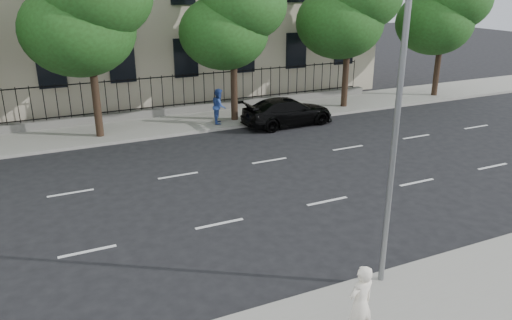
% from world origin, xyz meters
% --- Properties ---
extents(ground, '(120.00, 120.00, 0.00)m').
position_xyz_m(ground, '(0.00, 0.00, 0.00)').
color(ground, black).
rests_on(ground, ground).
extents(far_sidewalk, '(60.00, 4.00, 0.15)m').
position_xyz_m(far_sidewalk, '(0.00, 14.00, 0.07)').
color(far_sidewalk, gray).
rests_on(far_sidewalk, ground).
extents(lane_markings, '(49.60, 4.62, 0.01)m').
position_xyz_m(lane_markings, '(0.00, 4.75, 0.01)').
color(lane_markings, silver).
rests_on(lane_markings, ground).
extents(iron_fence, '(30.00, 0.50, 2.20)m').
position_xyz_m(iron_fence, '(0.00, 15.70, 0.65)').
color(iron_fence, slate).
rests_on(iron_fence, far_sidewalk).
extents(street_light, '(0.25, 3.32, 8.05)m').
position_xyz_m(street_light, '(2.50, -1.77, 5.15)').
color(street_light, slate).
rests_on(street_light, near_sidewalk).
extents(tree_d, '(5.34, 4.94, 8.84)m').
position_xyz_m(tree_d, '(5.04, 13.36, 5.84)').
color(tree_d, '#382619').
rests_on(tree_d, far_sidewalk).
extents(tree_f, '(5.52, 5.12, 9.01)m').
position_xyz_m(tree_f, '(19.04, 13.36, 5.88)').
color(tree_f, '#382619').
rests_on(tree_f, far_sidewalk).
extents(black_sedan, '(5.05, 2.23, 1.44)m').
position_xyz_m(black_sedan, '(7.29, 11.50, 0.72)').
color(black_sedan, black).
rests_on(black_sedan, ground).
extents(woman_near, '(0.69, 0.51, 1.76)m').
position_xyz_m(woman_near, '(0.65, -3.88, 1.03)').
color(woman_near, white).
rests_on(woman_near, near_sidewalk).
extents(pedestrian_far, '(0.96, 1.07, 1.81)m').
position_xyz_m(pedestrian_far, '(4.00, 12.85, 1.06)').
color(pedestrian_far, '#294593').
rests_on(pedestrian_far, far_sidewalk).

